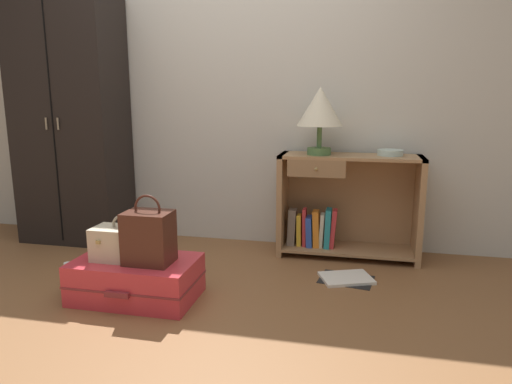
{
  "coord_description": "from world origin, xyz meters",
  "views": [
    {
      "loc": [
        0.96,
        -2.08,
        1.15
      ],
      "look_at": [
        0.32,
        0.79,
        0.55
      ],
      "focal_mm": 32.22,
      "sensor_mm": 36.0,
      "label": 1
    }
  ],
  "objects_px": {
    "bottle": "(69,279)",
    "wardrobe": "(71,122)",
    "train_case": "(122,243)",
    "open_book_on_floor": "(346,278)",
    "bookshelf": "(342,207)",
    "handbag": "(149,237)",
    "bowl": "(390,153)",
    "suitcase_large": "(136,279)",
    "table_lamp": "(320,109)"
  },
  "relations": [
    {
      "from": "bottle",
      "to": "open_book_on_floor",
      "type": "relative_size",
      "value": 0.5
    },
    {
      "from": "bookshelf",
      "to": "handbag",
      "type": "height_order",
      "value": "bookshelf"
    },
    {
      "from": "table_lamp",
      "to": "suitcase_large",
      "type": "height_order",
      "value": "table_lamp"
    },
    {
      "from": "bookshelf",
      "to": "handbag",
      "type": "xyz_separation_m",
      "value": [
        -1.03,
        -1.07,
        0.02
      ]
    },
    {
      "from": "bowl",
      "to": "bottle",
      "type": "xyz_separation_m",
      "value": [
        -1.88,
        -1.08,
        -0.69
      ]
    },
    {
      "from": "open_book_on_floor",
      "to": "table_lamp",
      "type": "bearing_deg",
      "value": 117.79
    },
    {
      "from": "suitcase_large",
      "to": "open_book_on_floor",
      "type": "height_order",
      "value": "suitcase_large"
    },
    {
      "from": "bowl",
      "to": "handbag",
      "type": "height_order",
      "value": "bowl"
    },
    {
      "from": "table_lamp",
      "to": "suitcase_large",
      "type": "relative_size",
      "value": 0.67
    },
    {
      "from": "bookshelf",
      "to": "bottle",
      "type": "distance_m",
      "value": 1.91
    },
    {
      "from": "bowl",
      "to": "table_lamp",
      "type": "bearing_deg",
      "value": -173.03
    },
    {
      "from": "bottle",
      "to": "handbag",
      "type": "bearing_deg",
      "value": -0.44
    },
    {
      "from": "train_case",
      "to": "wardrobe",
      "type": "bearing_deg",
      "value": 133.55
    },
    {
      "from": "handbag",
      "to": "suitcase_large",
      "type": "bearing_deg",
      "value": 166.04
    },
    {
      "from": "bottle",
      "to": "wardrobe",
      "type": "bearing_deg",
      "value": 120.23
    },
    {
      "from": "handbag",
      "to": "bookshelf",
      "type": "bearing_deg",
      "value": 46.02
    },
    {
      "from": "table_lamp",
      "to": "bowl",
      "type": "xyz_separation_m",
      "value": [
        0.5,
        0.06,
        -0.3
      ]
    },
    {
      "from": "table_lamp",
      "to": "suitcase_large",
      "type": "bearing_deg",
      "value": -133.77
    },
    {
      "from": "wardrobe",
      "to": "train_case",
      "type": "bearing_deg",
      "value": -46.45
    },
    {
      "from": "wardrobe",
      "to": "open_book_on_floor",
      "type": "distance_m",
      "value": 2.44
    },
    {
      "from": "wardrobe",
      "to": "bowl",
      "type": "xyz_separation_m",
      "value": [
        2.47,
        0.08,
        -0.19
      ]
    },
    {
      "from": "handbag",
      "to": "bottle",
      "type": "bearing_deg",
      "value": 179.56
    },
    {
      "from": "bookshelf",
      "to": "suitcase_large",
      "type": "relative_size",
      "value": 1.43
    },
    {
      "from": "table_lamp",
      "to": "bowl",
      "type": "relative_size",
      "value": 2.67
    },
    {
      "from": "suitcase_large",
      "to": "bottle",
      "type": "relative_size",
      "value": 3.71
    },
    {
      "from": "handbag",
      "to": "bottle",
      "type": "xyz_separation_m",
      "value": [
        -0.54,
        0.0,
        -0.3
      ]
    },
    {
      "from": "train_case",
      "to": "table_lamp",
      "type": "bearing_deg",
      "value": 44.58
    },
    {
      "from": "bowl",
      "to": "handbag",
      "type": "xyz_separation_m",
      "value": [
        -1.35,
        -1.08,
        -0.38
      ]
    },
    {
      "from": "table_lamp",
      "to": "handbag",
      "type": "relative_size",
      "value": 1.21
    },
    {
      "from": "train_case",
      "to": "open_book_on_floor",
      "type": "xyz_separation_m",
      "value": [
        1.26,
        0.56,
        -0.33
      ]
    },
    {
      "from": "bookshelf",
      "to": "table_lamp",
      "type": "height_order",
      "value": "table_lamp"
    },
    {
      "from": "suitcase_large",
      "to": "handbag",
      "type": "relative_size",
      "value": 1.8
    },
    {
      "from": "bookshelf",
      "to": "bottle",
      "type": "relative_size",
      "value": 5.29
    },
    {
      "from": "table_lamp",
      "to": "handbag",
      "type": "distance_m",
      "value": 1.5
    },
    {
      "from": "table_lamp",
      "to": "bottle",
      "type": "xyz_separation_m",
      "value": [
        -1.39,
        -1.02,
        -0.99
      ]
    },
    {
      "from": "suitcase_large",
      "to": "open_book_on_floor",
      "type": "relative_size",
      "value": 1.86
    },
    {
      "from": "bookshelf",
      "to": "bowl",
      "type": "height_order",
      "value": "bowl"
    },
    {
      "from": "handbag",
      "to": "open_book_on_floor",
      "type": "xyz_separation_m",
      "value": [
        1.09,
        0.58,
        -0.38
      ]
    },
    {
      "from": "bookshelf",
      "to": "bowl",
      "type": "distance_m",
      "value": 0.51
    },
    {
      "from": "wardrobe",
      "to": "suitcase_large",
      "type": "height_order",
      "value": "wardrobe"
    },
    {
      "from": "train_case",
      "to": "open_book_on_floor",
      "type": "distance_m",
      "value": 1.42
    },
    {
      "from": "wardrobe",
      "to": "handbag",
      "type": "xyz_separation_m",
      "value": [
        1.12,
        -1.01,
        -0.58
      ]
    },
    {
      "from": "handbag",
      "to": "train_case",
      "type": "bearing_deg",
      "value": 176.16
    },
    {
      "from": "handbag",
      "to": "bowl",
      "type": "bearing_deg",
      "value": 38.8
    },
    {
      "from": "wardrobe",
      "to": "table_lamp",
      "type": "relative_size",
      "value": 4.04
    },
    {
      "from": "suitcase_large",
      "to": "bottle",
      "type": "xyz_separation_m",
      "value": [
        -0.43,
        -0.02,
        -0.03
      ]
    },
    {
      "from": "bowl",
      "to": "bottle",
      "type": "height_order",
      "value": "bowl"
    },
    {
      "from": "table_lamp",
      "to": "bowl",
      "type": "bearing_deg",
      "value": 6.97
    },
    {
      "from": "bowl",
      "to": "suitcase_large",
      "type": "distance_m",
      "value": 1.91
    },
    {
      "from": "bookshelf",
      "to": "bowl",
      "type": "bearing_deg",
      "value": 2.82
    }
  ]
}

